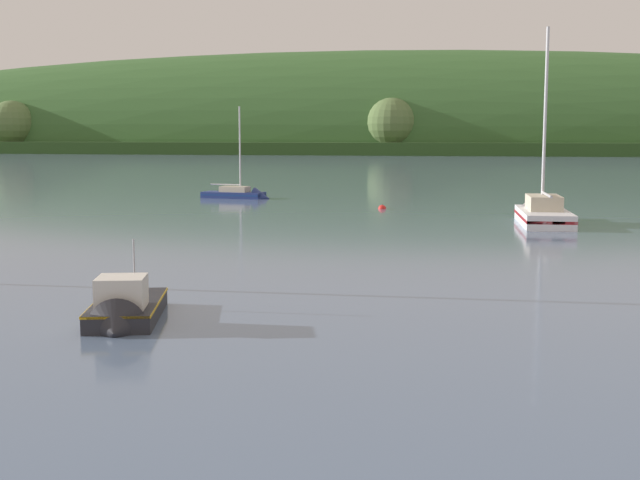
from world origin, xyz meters
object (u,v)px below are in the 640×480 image
sailboat_midwater_white (542,219)px  mooring_buoy_midchannel (382,209)px  sailboat_outer_reach (241,196)px  fishing_boat_moored (125,313)px

sailboat_midwater_white → mooring_buoy_midchannel: 14.43m
sailboat_midwater_white → sailboat_outer_reach: 30.90m
sailboat_midwater_white → fishing_boat_moored: 36.33m
sailboat_outer_reach → mooring_buoy_midchannel: sailboat_outer_reach is taller
sailboat_outer_reach → fishing_boat_moored: 51.15m
sailboat_midwater_white → mooring_buoy_midchannel: (-11.27, 9.00, -0.28)m
fishing_boat_moored → mooring_buoy_midchannel: size_ratio=7.38×
sailboat_midwater_white → mooring_buoy_midchannel: size_ratio=19.88×
sailboat_midwater_white → fishing_boat_moored: bearing=152.7°
mooring_buoy_midchannel → sailboat_midwater_white: bearing=-38.6°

